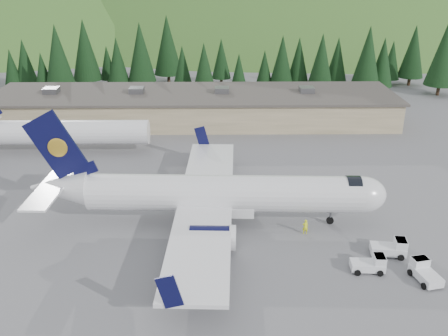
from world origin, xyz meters
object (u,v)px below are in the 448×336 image
(baggage_tug_c, at_px, (424,272))
(terminal_building, at_px, (194,106))
(baggage_tug_b, at_px, (391,248))
(ramp_worker, at_px, (305,227))
(second_airliner, at_px, (54,131))
(airliner, at_px, (214,194))
(baggage_tug_a, at_px, (371,264))

(baggage_tug_c, bearing_deg, terminal_building, 12.37)
(baggage_tug_b, relative_size, ramp_worker, 2.10)
(ramp_worker, bearing_deg, second_airliner, -42.07)
(ramp_worker, bearing_deg, baggage_tug_c, 133.23)
(second_airliner, bearing_deg, baggage_tug_c, -37.45)
(baggage_tug_c, bearing_deg, airliner, 47.59)
(second_airliner, bearing_deg, ramp_worker, -36.36)
(airliner, bearing_deg, baggage_tug_a, -30.96)
(airliner, distance_m, baggage_tug_a, 17.55)
(airliner, distance_m, ramp_worker, 10.24)
(baggage_tug_a, distance_m, ramp_worker, 8.48)
(baggage_tug_b, bearing_deg, airliner, 166.21)
(airliner, relative_size, terminal_building, 0.54)
(airliner, height_order, baggage_tug_b, airliner)
(baggage_tug_c, xyz_separation_m, terminal_building, (-22.87, 48.77, 1.86))
(baggage_tug_a, height_order, ramp_worker, ramp_worker)
(baggage_tug_a, relative_size, ramp_worker, 1.89)
(airliner, bearing_deg, second_airliner, 139.50)
(baggage_tug_b, height_order, ramp_worker, baggage_tug_b)
(baggage_tug_a, height_order, baggage_tug_b, baggage_tug_b)
(baggage_tug_b, xyz_separation_m, ramp_worker, (-7.74, 4.20, 0.04))
(baggage_tug_a, bearing_deg, baggage_tug_b, 47.16)
(baggage_tug_c, height_order, terminal_building, terminal_building)
(baggage_tug_a, xyz_separation_m, baggage_tug_c, (4.45, -1.32, 0.03))
(baggage_tug_a, bearing_deg, airliner, 150.22)
(airliner, xyz_separation_m, terminal_building, (-3.89, 37.96, -0.77))
(baggage_tug_b, bearing_deg, terminal_building, 123.03)
(ramp_worker, bearing_deg, terminal_building, -77.36)
(airliner, xyz_separation_m, baggage_tug_c, (18.98, -10.81, -2.63))
(baggage_tug_a, distance_m, terminal_building, 50.93)
(baggage_tug_b, xyz_separation_m, baggage_tug_c, (1.67, -3.99, -0.03))
(airliner, xyz_separation_m, ramp_worker, (9.57, -2.61, -2.56))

